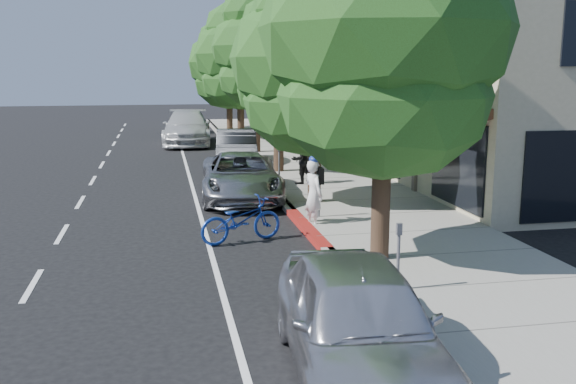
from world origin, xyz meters
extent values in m
plane|color=black|center=(0.00, 0.00, 0.00)|extent=(120.00, 120.00, 0.00)
cube|color=gray|center=(2.30, 8.00, 0.07)|extent=(4.60, 56.00, 0.15)
cube|color=#9E998E|center=(0.00, 8.00, 0.07)|extent=(0.30, 56.00, 0.15)
cube|color=maroon|center=(0.00, 1.00, 0.07)|extent=(0.32, 4.00, 0.15)
cube|color=beige|center=(9.60, 18.00, 3.50)|extent=(10.00, 36.00, 7.00)
cylinder|color=black|center=(0.90, -2.00, 1.41)|extent=(0.40, 0.40, 2.81)
ellipsoid|color=#234314|center=(0.90, -2.00, 3.61)|extent=(4.45, 4.45, 3.56)
ellipsoid|color=#234314|center=(0.90, -2.00, 4.98)|extent=(5.24, 5.24, 4.19)
cylinder|color=black|center=(0.90, 4.00, 1.26)|extent=(0.40, 0.40, 2.52)
ellipsoid|color=#234314|center=(0.90, 4.00, 3.23)|extent=(4.35, 4.35, 3.48)
ellipsoid|color=#234314|center=(0.90, 4.00, 4.46)|extent=(5.12, 5.12, 4.09)
ellipsoid|color=#234314|center=(0.90, 4.00, 5.75)|extent=(3.84, 3.84, 3.07)
cylinder|color=black|center=(0.90, 10.00, 1.28)|extent=(0.40, 0.40, 2.56)
ellipsoid|color=#234314|center=(0.90, 10.00, 3.29)|extent=(3.27, 3.27, 2.61)
ellipsoid|color=#234314|center=(0.90, 10.00, 4.54)|extent=(3.84, 3.84, 3.07)
ellipsoid|color=#234314|center=(0.90, 10.00, 5.85)|extent=(2.88, 2.88, 2.30)
cylinder|color=black|center=(0.90, 16.00, 1.45)|extent=(0.40, 0.40, 2.91)
ellipsoid|color=#234314|center=(0.90, 16.00, 3.74)|extent=(3.62, 3.62, 2.90)
ellipsoid|color=#234314|center=(0.90, 16.00, 5.15)|extent=(4.26, 4.26, 3.41)
ellipsoid|color=#234314|center=(0.90, 16.00, 6.64)|extent=(3.19, 3.19, 2.55)
cylinder|color=black|center=(0.90, 22.00, 1.38)|extent=(0.40, 0.40, 2.76)
ellipsoid|color=#234314|center=(0.90, 22.00, 3.55)|extent=(4.47, 4.47, 3.57)
ellipsoid|color=#234314|center=(0.90, 22.00, 4.90)|extent=(5.26, 5.26, 4.20)
ellipsoid|color=#234314|center=(0.90, 22.00, 6.32)|extent=(3.94, 3.94, 3.15)
cylinder|color=black|center=(0.90, 28.00, 1.27)|extent=(0.40, 0.40, 2.54)
ellipsoid|color=#234314|center=(0.90, 28.00, 3.26)|extent=(4.60, 4.60, 3.68)
ellipsoid|color=#234314|center=(0.90, 28.00, 4.49)|extent=(5.41, 5.41, 4.33)
ellipsoid|color=#234314|center=(0.90, 28.00, 5.80)|extent=(4.06, 4.06, 3.25)
imported|color=white|center=(0.25, 1.38, 0.91)|extent=(0.63, 0.77, 1.81)
imported|color=#17389F|center=(-1.80, 0.35, 0.55)|extent=(2.21, 1.32, 1.10)
imported|color=#9D9DA1|center=(-1.16, 5.50, 0.74)|extent=(2.82, 5.47, 1.47)
imported|color=black|center=(-0.50, 12.29, 0.79)|extent=(2.14, 4.91, 1.57)
imported|color=silver|center=(-2.20, 21.00, 0.90)|extent=(2.92, 6.34, 1.80)
imported|color=black|center=(-2.20, 26.99, 0.74)|extent=(1.79, 4.37, 1.48)
imported|color=silver|center=(-1.11, -6.87, 0.82)|extent=(2.31, 4.93, 1.63)
imported|color=black|center=(1.15, 7.09, 1.00)|extent=(1.05, 0.99, 1.71)
camera|label=1|loc=(-3.63, -14.66, 4.18)|focal=40.00mm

